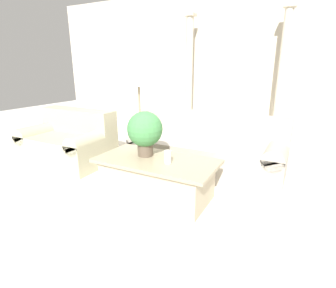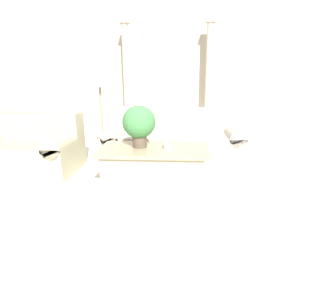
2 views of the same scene
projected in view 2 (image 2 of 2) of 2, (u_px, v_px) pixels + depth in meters
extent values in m
plane|color=silver|center=(153.00, 173.00, 3.88)|extent=(16.00, 16.00, 0.00)
cube|color=beige|center=(166.00, 68.00, 6.62)|extent=(10.00, 0.06, 3.20)
cube|color=#ADA393|center=(174.00, 146.00, 4.47)|extent=(2.26, 0.90, 0.46)
cube|color=#ADA393|center=(174.00, 119.00, 4.65)|extent=(2.26, 0.31, 0.39)
cylinder|color=#ADA393|center=(116.00, 133.00, 4.47)|extent=(0.28, 0.90, 0.28)
cylinder|color=#ADA393|center=(233.00, 134.00, 4.37)|extent=(0.28, 0.90, 0.28)
cube|color=#B1AC8B|center=(28.00, 156.00, 3.90)|extent=(1.43, 0.90, 0.46)
cube|color=#B1AC8B|center=(35.00, 125.00, 4.08)|extent=(1.43, 0.31, 0.39)
cylinder|color=#B1AC8B|center=(64.00, 143.00, 3.82)|extent=(0.28, 0.90, 0.28)
cube|color=tan|center=(154.00, 168.00, 3.45)|extent=(1.25, 0.64, 0.44)
cube|color=tan|center=(154.00, 150.00, 3.39)|extent=(1.43, 0.73, 0.04)
cylinder|color=brown|center=(140.00, 141.00, 3.44)|extent=(0.19, 0.19, 0.15)
sphere|color=#428447|center=(139.00, 122.00, 3.37)|extent=(0.43, 0.43, 0.43)
cylinder|color=silver|center=(167.00, 144.00, 3.31)|extent=(0.08, 0.08, 0.15)
cylinder|color=gray|center=(104.00, 155.00, 4.74)|extent=(0.20, 0.20, 0.03)
cylinder|color=gray|center=(102.00, 121.00, 4.59)|extent=(0.04, 0.04, 1.19)
cone|color=beige|center=(99.00, 79.00, 4.41)|extent=(0.37, 0.37, 0.24)
cylinder|color=beige|center=(127.00, 81.00, 6.33)|extent=(0.16, 0.16, 2.57)
cube|color=beige|center=(125.00, 22.00, 6.00)|extent=(0.23, 0.23, 0.06)
cylinder|color=beige|center=(209.00, 81.00, 6.23)|extent=(0.16, 0.16, 2.57)
cube|color=beige|center=(211.00, 21.00, 5.90)|extent=(0.23, 0.23, 0.06)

